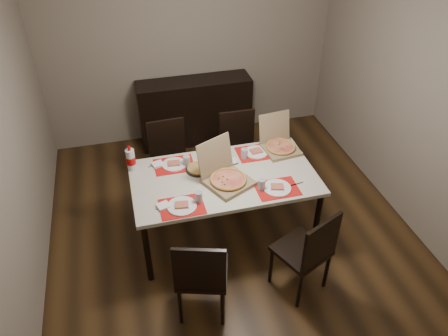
{
  "coord_description": "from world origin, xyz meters",
  "views": [
    {
      "loc": [
        -0.93,
        -3.39,
        3.34
      ],
      "look_at": [
        -0.08,
        -0.11,
        0.85
      ],
      "focal_mm": 35.0,
      "sensor_mm": 36.0,
      "label": 1
    }
  ],
  "objects_px": {
    "chair_far_right": "(239,147)",
    "pizza_box_center": "(226,177)",
    "dip_bowl": "(233,162)",
    "dining_table": "(224,182)",
    "sideboard": "(195,111)",
    "soda_bottle": "(131,160)",
    "chair_near_left": "(201,274)",
    "chair_near_right": "(308,250)",
    "chair_far_left": "(170,157)"
  },
  "relations": [
    {
      "from": "chair_near_left",
      "to": "chair_far_left",
      "type": "height_order",
      "value": "same"
    },
    {
      "from": "sideboard",
      "to": "dip_bowl",
      "type": "relative_size",
      "value": 13.45
    },
    {
      "from": "dip_bowl",
      "to": "soda_bottle",
      "type": "height_order",
      "value": "soda_bottle"
    },
    {
      "from": "soda_bottle",
      "to": "chair_far_right",
      "type": "bearing_deg",
      "value": 19.9
    },
    {
      "from": "dining_table",
      "to": "dip_bowl",
      "type": "bearing_deg",
      "value": 54.47
    },
    {
      "from": "dip_bowl",
      "to": "chair_near_right",
      "type": "bearing_deg",
      "value": -71.17
    },
    {
      "from": "pizza_box_center",
      "to": "soda_bottle",
      "type": "height_order",
      "value": "pizza_box_center"
    },
    {
      "from": "chair_near_left",
      "to": "pizza_box_center",
      "type": "xyz_separation_m",
      "value": [
        0.43,
        0.84,
        0.3
      ]
    },
    {
      "from": "sideboard",
      "to": "dining_table",
      "type": "distance_m",
      "value": 1.91
    },
    {
      "from": "chair_near_right",
      "to": "chair_far_left",
      "type": "distance_m",
      "value": 1.96
    },
    {
      "from": "chair_far_right",
      "to": "pizza_box_center",
      "type": "height_order",
      "value": "pizza_box_center"
    },
    {
      "from": "chair_near_left",
      "to": "chair_near_right",
      "type": "relative_size",
      "value": 1.0
    },
    {
      "from": "dining_table",
      "to": "pizza_box_center",
      "type": "xyz_separation_m",
      "value": [
        -0.0,
        -0.09,
        0.13
      ]
    },
    {
      "from": "chair_near_right",
      "to": "pizza_box_center",
      "type": "height_order",
      "value": "pizza_box_center"
    },
    {
      "from": "chair_far_right",
      "to": "pizza_box_center",
      "type": "bearing_deg",
      "value": -113.79
    },
    {
      "from": "sideboard",
      "to": "soda_bottle",
      "type": "xyz_separation_m",
      "value": [
        -0.94,
        -1.55,
        0.42
      ]
    },
    {
      "from": "chair_near_left",
      "to": "soda_bottle",
      "type": "bearing_deg",
      "value": 108.3
    },
    {
      "from": "pizza_box_center",
      "to": "soda_bottle",
      "type": "distance_m",
      "value": 0.96
    },
    {
      "from": "dip_bowl",
      "to": "sideboard",
      "type": "bearing_deg",
      "value": 91.99
    },
    {
      "from": "sideboard",
      "to": "chair_near_right",
      "type": "distance_m",
      "value": 2.84
    },
    {
      "from": "chair_near_left",
      "to": "chair_far_right",
      "type": "height_order",
      "value": "same"
    },
    {
      "from": "chair_far_right",
      "to": "dip_bowl",
      "type": "relative_size",
      "value": 8.34
    },
    {
      "from": "soda_bottle",
      "to": "dining_table",
      "type": "bearing_deg",
      "value": -21.79
    },
    {
      "from": "chair_far_right",
      "to": "chair_near_right",
      "type": "bearing_deg",
      "value": -85.49
    },
    {
      "from": "dining_table",
      "to": "chair_near_left",
      "type": "bearing_deg",
      "value": -114.92
    },
    {
      "from": "chair_near_right",
      "to": "chair_near_left",
      "type": "bearing_deg",
      "value": -178.58
    },
    {
      "from": "sideboard",
      "to": "pizza_box_center",
      "type": "relative_size",
      "value": 2.66
    },
    {
      "from": "chair_near_right",
      "to": "dip_bowl",
      "type": "relative_size",
      "value": 8.34
    },
    {
      "from": "dining_table",
      "to": "chair_far_right",
      "type": "relative_size",
      "value": 1.94
    },
    {
      "from": "pizza_box_center",
      "to": "soda_bottle",
      "type": "bearing_deg",
      "value": 152.91
    },
    {
      "from": "dining_table",
      "to": "soda_bottle",
      "type": "height_order",
      "value": "soda_bottle"
    },
    {
      "from": "dip_bowl",
      "to": "dining_table",
      "type": "bearing_deg",
      "value": -125.53
    },
    {
      "from": "dining_table",
      "to": "soda_bottle",
      "type": "distance_m",
      "value": 0.94
    },
    {
      "from": "chair_near_right",
      "to": "pizza_box_center",
      "type": "xyz_separation_m",
      "value": [
        -0.53,
        0.82,
        0.3
      ]
    },
    {
      "from": "sideboard",
      "to": "dining_table",
      "type": "bearing_deg",
      "value": -92.53
    },
    {
      "from": "sideboard",
      "to": "soda_bottle",
      "type": "relative_size",
      "value": 5.48
    },
    {
      "from": "dip_bowl",
      "to": "pizza_box_center",
      "type": "bearing_deg",
      "value": -116.61
    },
    {
      "from": "chair_near_right",
      "to": "chair_far_left",
      "type": "xyz_separation_m",
      "value": [
        -0.95,
        1.71,
        0.0
      ]
    },
    {
      "from": "dining_table",
      "to": "chair_far_left",
      "type": "relative_size",
      "value": 1.94
    },
    {
      "from": "sideboard",
      "to": "pizza_box_center",
      "type": "xyz_separation_m",
      "value": [
        -0.09,
        -1.98,
        0.36
      ]
    },
    {
      "from": "chair_far_right",
      "to": "soda_bottle",
      "type": "distance_m",
      "value": 1.37
    },
    {
      "from": "soda_bottle",
      "to": "chair_near_left",
      "type": "bearing_deg",
      "value": -71.7
    },
    {
      "from": "chair_near_left",
      "to": "chair_far_left",
      "type": "distance_m",
      "value": 1.74
    },
    {
      "from": "sideboard",
      "to": "chair_near_left",
      "type": "relative_size",
      "value": 1.61
    },
    {
      "from": "chair_far_right",
      "to": "pizza_box_center",
      "type": "relative_size",
      "value": 1.65
    },
    {
      "from": "chair_near_left",
      "to": "chair_near_right",
      "type": "height_order",
      "value": "same"
    },
    {
      "from": "chair_near_left",
      "to": "chair_far_left",
      "type": "xyz_separation_m",
      "value": [
        0.01,
        1.74,
        0.0
      ]
    },
    {
      "from": "chair_far_right",
      "to": "dip_bowl",
      "type": "distance_m",
      "value": 0.69
    },
    {
      "from": "chair_far_right",
      "to": "dip_bowl",
      "type": "bearing_deg",
      "value": -112.36
    },
    {
      "from": "sideboard",
      "to": "dip_bowl",
      "type": "xyz_separation_m",
      "value": [
        0.06,
        -1.69,
        0.31
      ]
    }
  ]
}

